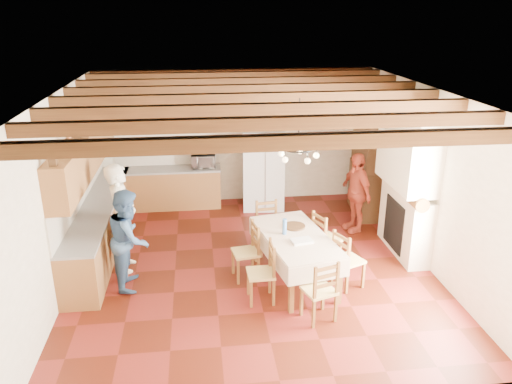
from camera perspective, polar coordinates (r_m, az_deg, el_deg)
floor at (r=8.79m, az=-0.42°, el=-8.43°), size 6.00×6.50×0.02m
ceiling at (r=7.80m, az=-0.47°, el=11.40°), size 6.00×6.50×0.02m
wall_back at (r=11.29m, az=-2.33°, el=6.37°), size 6.00×0.02×3.00m
wall_front at (r=5.25m, az=3.67°, el=-10.97°), size 6.00×0.02×3.00m
wall_left at (r=8.41m, az=-21.28°, el=0.00°), size 0.02×6.50×3.00m
wall_right at (r=9.01m, az=18.96°, el=1.61°), size 0.02×6.50×3.00m
ceiling_beams at (r=7.82m, az=-0.47°, el=10.68°), size 6.00×6.30×0.16m
lower_cabinets_left at (r=9.67m, az=-17.29°, el=-3.72°), size 0.60×4.30×0.86m
lower_cabinets_back at (r=11.29m, az=-9.99°, el=0.39°), size 2.30×0.60×0.86m
countertop_left at (r=9.51m, az=-17.57°, el=-1.24°), size 0.62×4.30×0.04m
countertop_back at (r=11.14m, az=-10.13°, el=2.56°), size 2.34×0.62×0.04m
backsplash_left at (r=9.46m, az=-19.47°, el=0.50°), size 0.03×4.30×0.60m
backsplash_back at (r=11.33m, az=-10.16°, el=4.54°), size 2.30×0.03×0.60m
upper_cabinets at (r=9.24m, az=-18.97°, el=4.34°), size 0.35×4.20×0.70m
fireplace at (r=9.09m, az=16.71°, el=1.36°), size 0.56×1.60×2.80m
wall_picture at (r=11.40m, az=5.52°, el=8.24°), size 0.34×0.03×0.42m
refrigerator at (r=10.97m, az=0.82°, el=2.66°), size 0.94×0.80×1.78m
hutch at (r=10.83m, az=12.90°, el=3.63°), size 0.64×1.36×2.41m
dining_table at (r=8.02m, az=4.52°, el=-5.51°), size 1.28×2.01×0.82m
chandelier at (r=7.49m, az=4.84°, el=4.99°), size 0.47×0.47×0.03m
chair_left_near at (r=7.60m, az=0.54°, el=-9.15°), size 0.41×0.43×0.96m
chair_left_far at (r=8.20m, az=-1.22°, el=-6.80°), size 0.46×0.48×0.96m
chair_right_near at (r=8.11m, az=10.53°, el=-7.52°), size 0.54×0.55×0.96m
chair_right_far at (r=8.75m, az=8.06°, el=-5.18°), size 0.53×0.54×0.96m
chair_end_near at (r=7.24m, az=7.23°, el=-10.97°), size 0.52×0.51×0.96m
chair_end_far at (r=9.03m, az=1.45°, el=-4.15°), size 0.46×0.45×0.96m
person_man at (r=8.60m, az=-15.04°, el=-2.86°), size 0.46×0.69×1.87m
person_woman_blue at (r=8.11m, az=-14.27°, el=-5.19°), size 0.62×0.79×1.62m
person_woman_red at (r=10.02m, az=11.35°, el=-0.02°), size 0.60×1.01×1.61m
microwave at (r=11.08m, az=-6.04°, el=3.56°), size 0.54×0.37×0.29m
fridge_vase at (r=10.73m, az=1.63°, el=7.95°), size 0.31×0.31×0.29m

